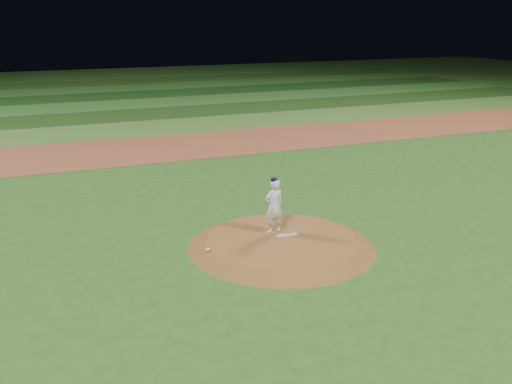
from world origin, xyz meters
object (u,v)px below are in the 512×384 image
pitching_rubber (287,235)px  pitcher_on_mound (274,206)px  rosin_bag (208,249)px  pitchers_mound (282,243)px

pitching_rubber → pitcher_on_mound: (-0.25, 0.39, 0.83)m
pitching_rubber → pitcher_on_mound: pitcher_on_mound is taller
rosin_bag → pitching_rubber: bearing=4.5°
pitching_rubber → rosin_bag: (-2.51, -0.20, 0.02)m
pitching_rubber → rosin_bag: rosin_bag is taller
pitchers_mound → rosin_bag: rosin_bag is taller
rosin_bag → pitcher_on_mound: bearing=14.6°
pitchers_mound → pitching_rubber: bearing=34.6°
rosin_bag → pitcher_on_mound: size_ratio=0.07×
pitching_rubber → rosin_bag: bearing=-173.4°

